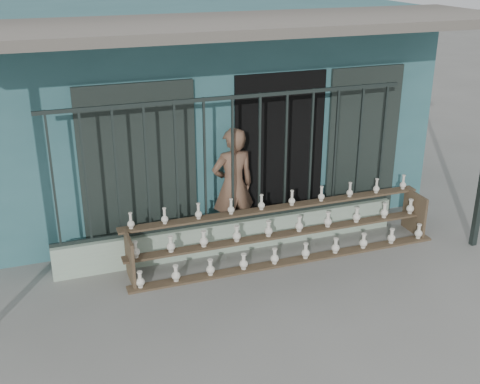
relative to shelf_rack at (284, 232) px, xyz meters
name	(u,v)px	position (x,y,z in m)	size (l,w,h in m)	color
ground	(267,294)	(-0.61, -0.89, -0.36)	(60.00, 60.00, 0.00)	slate
workshop_building	(179,95)	(-0.61, 3.34, 1.26)	(7.40, 6.60, 3.21)	#326469
parapet_wall	(233,235)	(-0.61, 0.41, -0.13)	(5.00, 0.20, 0.45)	#A3BEA4
security_fence	(233,160)	(-0.61, 0.41, 0.99)	(5.00, 0.04, 1.80)	#283330
shelf_rack	(284,232)	(0.00, 0.00, 0.00)	(4.50, 0.68, 0.85)	brown
elderly_woman	(233,186)	(-0.52, 0.67, 0.51)	(0.63, 0.42, 1.73)	brown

